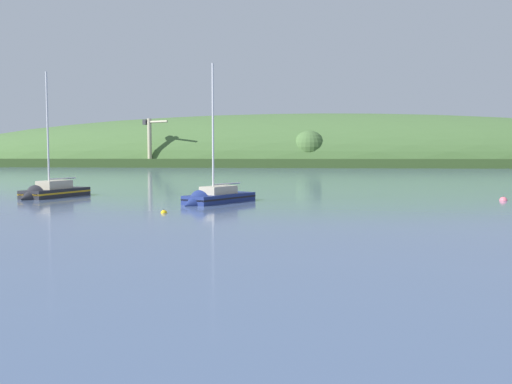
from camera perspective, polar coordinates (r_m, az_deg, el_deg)
name	(u,v)px	position (r m, az deg, el deg)	size (l,w,h in m)	color
far_shoreline_hill	(303,165)	(239.74, 5.26, 2.96)	(487.47, 124.19, 47.53)	#314A21
dockside_crane	(150,144)	(211.75, -11.61, 5.17)	(11.06, 6.32, 19.27)	#4C4C51
sailboat_near_mooring	(214,201)	(45.12, -4.71, -0.97)	(6.38, 8.50, 13.20)	navy
sailboat_midwater_white	(50,194)	(55.09, -21.83, -0.25)	(4.70, 8.91, 13.43)	#232328
mooring_buoy_foreground	(164,213)	(37.62, -10.13, -2.31)	(0.45, 0.45, 0.53)	yellow
mooring_buoy_midchannel	(503,201)	(52.82, 25.64, -0.86)	(0.69, 0.69, 0.77)	#E06675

